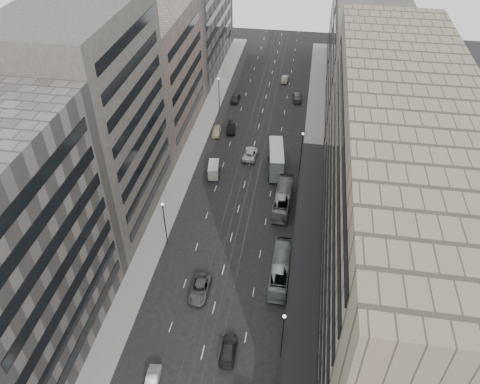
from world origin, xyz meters
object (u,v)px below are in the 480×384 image
Objects in this scene: bus_near at (281,269)px; double_decker at (276,159)px; sedan_2 at (200,289)px; bus_far at (283,198)px; panel_van at (214,170)px; sedan_1 at (152,381)px.

double_decker is (-3.27, 25.97, 1.14)m from bus_near.
bus_near is at bearing -90.07° from double_decker.
double_decker is 31.82m from sedan_2.
bus_far is 2.56× the size of panel_van.
bus_near is 2.65× the size of sedan_1.
panel_van is at bearing -23.87° from bus_far.
bus_far reaches higher than panel_van.
double_decker is at bearing -82.06° from bus_near.
panel_van is at bearing -56.47° from bus_near.
panel_van is at bearing 86.66° from sedan_1.
bus_far reaches higher than sedan_2.
sedan_1 is at bearing 55.94° from bus_near.
panel_van reaches higher than sedan_2.
double_decker is 2.24× the size of sedan_1.
sedan_1 is at bearing -109.83° from double_decker.
sedan_2 is (-10.89, -4.87, -0.76)m from bus_near.
sedan_1 is at bearing 72.69° from bus_far.
sedan_2 is (-7.63, -30.84, -1.90)m from double_decker.
double_decker reaches higher than panel_van.
bus_near is at bearing 50.24° from sedan_1.
sedan_2 is at bearing -90.17° from panel_van.
bus_far is 14.97m from panel_van.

